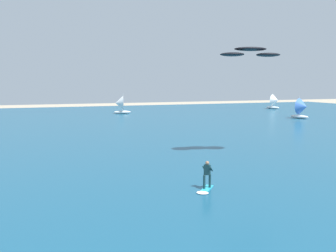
{
  "coord_description": "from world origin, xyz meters",
  "views": [
    {
      "loc": [
        -6.67,
        -2.96,
        6.28
      ],
      "look_at": [
        0.74,
        17.37,
        3.68
      ],
      "focal_mm": 37.96,
      "sensor_mm": 36.0,
      "label": 1
    }
  ],
  "objects": [
    {
      "name": "sailboat_center_horizon",
      "position": [
        8.92,
        68.66,
        2.0
      ],
      "size": [
        3.64,
        3.14,
        4.14
      ],
      "color": "silver",
      "rests_on": "ocean"
    },
    {
      "name": "sailboat_leading",
      "position": [
        36.98,
        47.63,
        1.93
      ],
      "size": [
        3.18,
        3.56,
        4.0
      ],
      "color": "white",
      "rests_on": "ocean"
    },
    {
      "name": "kitesurfer",
      "position": [
        2.33,
        15.23,
        0.7
      ],
      "size": [
        1.72,
        1.84,
        1.67
      ],
      "color": "#26B2CC",
      "rests_on": "ocean"
    },
    {
      "name": "ocean",
      "position": [
        0.0,
        49.73,
        0.05
      ],
      "size": [
        160.0,
        90.0,
        0.1
      ],
      "primitive_type": "cube",
      "color": "navy",
      "rests_on": "ground"
    },
    {
      "name": "kite",
      "position": [
        10.19,
        23.12,
        8.88
      ],
      "size": [
        5.43,
        2.71,
        0.79
      ],
      "color": "black"
    },
    {
      "name": "sailboat_heeled_over",
      "position": [
        47.46,
        69.47,
        1.91
      ],
      "size": [
        3.16,
        3.54,
        3.95
      ],
      "color": "white",
      "rests_on": "ocean"
    }
  ]
}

